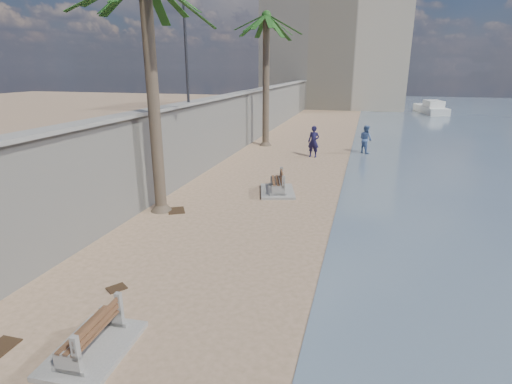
{
  "coord_description": "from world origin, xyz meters",
  "views": [
    {
      "loc": [
        2.88,
        -5.15,
        5.16
      ],
      "look_at": [
        -0.5,
        7.0,
        1.2
      ],
      "focal_mm": 28.0,
      "sensor_mm": 36.0,
      "label": 1
    }
  ],
  "objects_px": {
    "bench_far": "(277,184)",
    "palm_back": "(266,18)",
    "person_a": "(314,139)",
    "person_b": "(366,138)",
    "yacht_far": "(430,110)",
    "bench_near": "(92,336)"
  },
  "relations": [
    {
      "from": "palm_back",
      "to": "person_a",
      "type": "distance_m",
      "value": 8.42
    },
    {
      "from": "bench_far",
      "to": "yacht_far",
      "type": "height_order",
      "value": "yacht_far"
    },
    {
      "from": "bench_near",
      "to": "yacht_far",
      "type": "distance_m",
      "value": 47.59
    },
    {
      "from": "bench_near",
      "to": "palm_back",
      "type": "xyz_separation_m",
      "value": [
        -1.99,
        21.1,
        7.76
      ]
    },
    {
      "from": "person_a",
      "to": "palm_back",
      "type": "bearing_deg",
      "value": 152.28
    },
    {
      "from": "bench_far",
      "to": "palm_back",
      "type": "relative_size",
      "value": 0.26
    },
    {
      "from": "person_a",
      "to": "person_b",
      "type": "bearing_deg",
      "value": 45.16
    },
    {
      "from": "palm_back",
      "to": "person_a",
      "type": "relative_size",
      "value": 4.29
    },
    {
      "from": "bench_near",
      "to": "person_b",
      "type": "xyz_separation_m",
      "value": [
        4.64,
        20.36,
        0.62
      ]
    },
    {
      "from": "person_b",
      "to": "bench_near",
      "type": "bearing_deg",
      "value": 121.89
    },
    {
      "from": "bench_far",
      "to": "palm_back",
      "type": "height_order",
      "value": "palm_back"
    },
    {
      "from": "bench_far",
      "to": "person_b",
      "type": "height_order",
      "value": "person_b"
    },
    {
      "from": "bench_far",
      "to": "person_b",
      "type": "relative_size",
      "value": 1.22
    },
    {
      "from": "palm_back",
      "to": "person_b",
      "type": "xyz_separation_m",
      "value": [
        6.62,
        -0.74,
        -7.14
      ]
    },
    {
      "from": "person_a",
      "to": "yacht_far",
      "type": "height_order",
      "value": "person_a"
    },
    {
      "from": "palm_back",
      "to": "person_a",
      "type": "bearing_deg",
      "value": -37.72
    },
    {
      "from": "palm_back",
      "to": "person_b",
      "type": "distance_m",
      "value": 9.77
    },
    {
      "from": "bench_far",
      "to": "person_a",
      "type": "height_order",
      "value": "person_a"
    },
    {
      "from": "bench_near",
      "to": "bench_far",
      "type": "height_order",
      "value": "bench_far"
    },
    {
      "from": "bench_near",
      "to": "person_b",
      "type": "distance_m",
      "value": 20.89
    },
    {
      "from": "person_a",
      "to": "person_b",
      "type": "relative_size",
      "value": 1.11
    },
    {
      "from": "person_b",
      "to": "yacht_far",
      "type": "distance_m",
      "value": 26.72
    }
  ]
}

